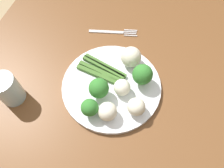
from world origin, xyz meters
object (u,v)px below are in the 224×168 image
at_px(cauliflower_edge, 122,87).
at_px(broccoli_back, 142,75).
at_px(broccoli_front_left, 99,88).
at_px(cauliflower_mid, 131,57).
at_px(asparagus_bundle, 102,71).
at_px(cauliflower_near_fork, 107,111).
at_px(broccoli_back_right, 90,108).
at_px(water_glass, 8,89).
at_px(dining_table, 115,91).
at_px(cauliflower_front, 136,107).
at_px(fork, 114,32).
at_px(plate, 112,86).

bearing_deg(cauliflower_edge, broccoli_back, 135.48).
height_order(broccoli_front_left, cauliflower_mid, broccoli_front_left).
distance_m(asparagus_bundle, cauliflower_near_fork, 0.14).
bearing_deg(broccoli_front_left, cauliflower_near_fork, 37.75).
xyz_separation_m(broccoli_back_right, water_glass, (0.01, -0.23, -0.00)).
bearing_deg(cauliflower_near_fork, cauliflower_mid, 174.86).
xyz_separation_m(dining_table, broccoli_back_right, (0.14, -0.03, 0.16)).
relative_size(broccoli_back_right, cauliflower_mid, 0.93).
bearing_deg(broccoli_back_right, cauliflower_near_fork, 97.41).
xyz_separation_m(cauliflower_edge, water_glass, (0.10, -0.29, 0.01)).
height_order(cauliflower_front, cauliflower_near_fork, cauliflower_near_fork).
bearing_deg(water_glass, broccoli_back_right, 92.91).
distance_m(cauliflower_edge, cauliflower_near_fork, 0.08).
bearing_deg(cauliflower_front, broccoli_front_left, -98.78).
xyz_separation_m(asparagus_bundle, cauliflower_mid, (-0.06, 0.07, 0.02)).
height_order(broccoli_back, cauliflower_near_fork, broccoli_back).
xyz_separation_m(asparagus_bundle, fork, (-0.17, -0.01, -0.02)).
relative_size(cauliflower_mid, cauliflower_near_fork, 1.20).
relative_size(dining_table, cauliflower_near_fork, 26.02).
relative_size(asparagus_bundle, fork, 0.91).
bearing_deg(cauliflower_edge, broccoli_back_right, -36.46).
bearing_deg(dining_table, cauliflower_edge, 30.40).
bearing_deg(fork, asparagus_bundle, -98.71).
distance_m(broccoli_front_left, cauliflower_edge, 0.07).
relative_size(dining_table, water_glass, 14.15).
xyz_separation_m(cauliflower_front, water_glass, (0.05, -0.34, 0.01)).
distance_m(asparagus_bundle, cauliflower_mid, 0.09).
bearing_deg(cauliflower_edge, cauliflower_near_fork, -12.32).
distance_m(plate, water_glass, 0.28).
relative_size(plate, asparagus_bundle, 1.91).
relative_size(broccoli_back_right, cauliflower_front, 1.16).
relative_size(asparagus_bundle, cauliflower_mid, 2.46).
distance_m(cauliflower_front, water_glass, 0.35).
distance_m(plate, broccoli_front_left, 0.07).
distance_m(cauliflower_edge, cauliflower_front, 0.07).
xyz_separation_m(dining_table, water_glass, (0.15, -0.26, 0.15)).
bearing_deg(plate, water_glass, -67.15).
distance_m(cauliflower_front, fork, 0.30).
height_order(cauliflower_mid, cauliflower_front, cauliflower_mid).
bearing_deg(broccoli_back, plate, -66.67).
bearing_deg(fork, cauliflower_mid, -66.48).
bearing_deg(water_glass, asparagus_bundle, 123.47).
bearing_deg(broccoli_front_left, broccoli_back_right, -6.26).
distance_m(broccoli_back, cauliflower_near_fork, 0.14).
bearing_deg(broccoli_back_right, asparagus_bundle, -175.25).
height_order(plate, cauliflower_edge, cauliflower_edge).
bearing_deg(broccoli_back_right, broccoli_front_left, 173.74).
xyz_separation_m(dining_table, asparagus_bundle, (0.01, -0.04, 0.13)).
bearing_deg(broccoli_back_right, broccoli_back, 140.51).
height_order(broccoli_back, fork, broccoli_back).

